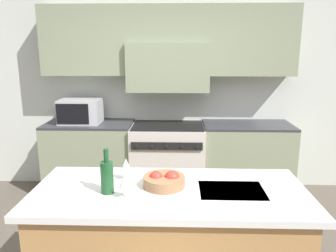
{
  "coord_description": "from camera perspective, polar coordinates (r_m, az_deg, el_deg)",
  "views": [
    {
      "loc": [
        0.13,
        -2.15,
        1.86
      ],
      "look_at": [
        0.04,
        0.78,
        1.18
      ],
      "focal_mm": 35.0,
      "sensor_mm": 36.0,
      "label": 1
    }
  ],
  "objects": [
    {
      "name": "back_cabinetry",
      "position": [
        4.35,
        0.07,
        9.37
      ],
      "size": [
        10.0,
        0.46,
        2.7
      ],
      "color": "silver",
      "rests_on": "ground_plane"
    },
    {
      "name": "back_counter",
      "position": [
        4.31,
        -0.04,
        -5.71
      ],
      "size": [
        3.16,
        0.62,
        0.95
      ],
      "color": "gray",
      "rests_on": "ground_plane"
    },
    {
      "name": "range_stove",
      "position": [
        4.3,
        -0.05,
        -5.9
      ],
      "size": [
        0.92,
        0.7,
        0.93
      ],
      "color": "beige",
      "rests_on": "ground_plane"
    },
    {
      "name": "microwave",
      "position": [
        4.34,
        -15.0,
        2.49
      ],
      "size": [
        0.51,
        0.37,
        0.31
      ],
      "color": "#B7B7BC",
      "rests_on": "back_counter"
    },
    {
      "name": "kitchen_island",
      "position": [
        2.51,
        0.33,
        -20.64
      ],
      "size": [
        1.88,
        0.83,
        0.93
      ],
      "color": "#B7844C",
      "rests_on": "ground_plane"
    },
    {
      "name": "wine_bottle",
      "position": [
        2.23,
        -10.57,
        -8.61
      ],
      "size": [
        0.09,
        0.09,
        0.31
      ],
      "color": "#194723",
      "rests_on": "kitchen_island"
    },
    {
      "name": "wine_glass_near",
      "position": [
        2.14,
        -7.52,
        -9.61
      ],
      "size": [
        0.08,
        0.08,
        0.16
      ],
      "color": "white",
      "rests_on": "kitchen_island"
    },
    {
      "name": "wine_glass_far",
      "position": [
        2.43,
        -7.33,
        -6.8
      ],
      "size": [
        0.08,
        0.08,
        0.16
      ],
      "color": "white",
      "rests_on": "kitchen_island"
    },
    {
      "name": "fruit_bowl",
      "position": [
        2.32,
        -0.63,
        -9.46
      ],
      "size": [
        0.29,
        0.29,
        0.11
      ],
      "color": "#996B47",
      "rests_on": "kitchen_island"
    }
  ]
}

